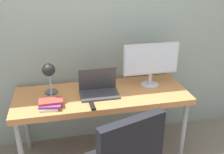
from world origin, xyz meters
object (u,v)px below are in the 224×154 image
monitor (151,61)px  laptop (99,89)px  book_stack (50,104)px  desk_lamp (49,74)px

monitor → laptop: bearing=-170.6°
monitor → book_stack: monitor is taller
monitor → desk_lamp: 1.02m
laptop → monitor: size_ratio=0.65×
desk_lamp → book_stack: desk_lamp is taller
book_stack → desk_lamp: bearing=86.8°
laptop → desk_lamp: (-0.46, 0.01, 0.20)m
desk_lamp → book_stack: (-0.01, -0.17, -0.22)m
laptop → book_stack: bearing=-161.7°
book_stack → monitor: bearing=13.5°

